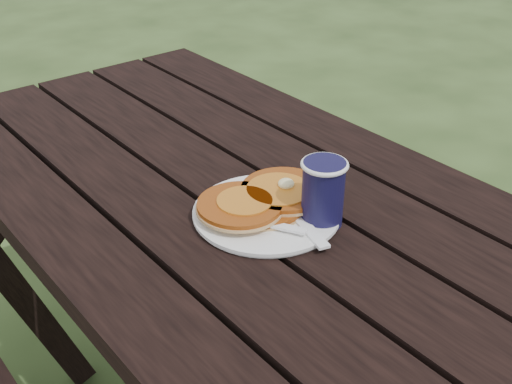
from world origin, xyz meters
TOP-DOWN VIEW (x-y plane):
  - plate at (-0.02, 0.06)m, footprint 0.31×0.31m
  - pancake_stack at (-0.01, 0.07)m, footprint 0.24×0.16m
  - knife at (0.01, 0.00)m, footprint 0.07×0.18m
  - fork at (-0.04, 0.01)m, footprint 0.11×0.16m
  - coffee_cup at (0.04, -0.02)m, footprint 0.08×0.08m

SIDE VIEW (x-z plane):
  - plate at x=-0.02m, z-range 0.75..0.76m
  - knife at x=0.01m, z-range 0.76..0.76m
  - fork at x=-0.04m, z-range 0.77..0.77m
  - pancake_stack at x=-0.01m, z-range 0.76..0.79m
  - coffee_cup at x=0.04m, z-range 0.76..0.87m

